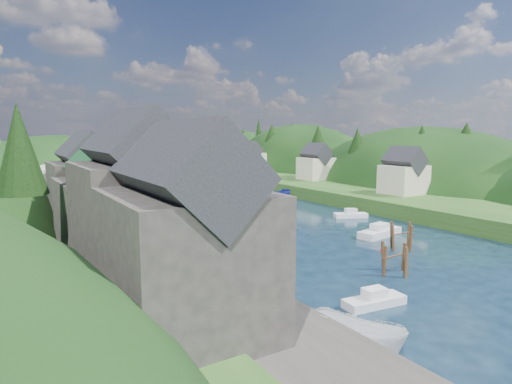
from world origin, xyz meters
TOP-DOWN VIEW (x-y plane):
  - ground at (0.00, 50.00)m, footprint 600.00×600.00m
  - hillside_right at (45.00, 75.00)m, footprint 36.00×245.56m
  - far_hills at (1.22, 174.01)m, footprint 103.00×68.00m
  - hill_trees at (0.06, 65.23)m, footprint 91.96×146.65m
  - quay_left at (-24.00, 20.00)m, footprint 12.00×110.00m
  - terrace_left_grass at (-31.00, 20.00)m, footprint 12.00×110.00m
  - quayside_buildings at (-26.00, 6.39)m, footprint 8.00×35.84m
  - boat_sheds at (-26.00, 39.00)m, footprint 7.00×21.00m
  - terrace_right at (25.00, 40.00)m, footprint 16.00×120.00m
  - right_bank_cottages at (28.00, 48.33)m, footprint 9.00×59.24m
  - piling_cluster_near at (-3.26, -1.43)m, footprint 3.18×2.97m
  - piling_cluster_far at (4.25, 3.90)m, footprint 3.19×2.98m
  - channel_buoy_near at (1.67, 4.20)m, footprint 0.70×0.70m
  - channel_buoy_far at (0.24, 19.26)m, footprint 0.70×0.70m
  - moored_boats at (-1.67, 22.19)m, footprint 34.77×95.36m

SIDE VIEW (x-z plane):
  - far_hills at x=1.22m, z-range -32.80..11.20m
  - hillside_right at x=45.00m, z-range -31.41..16.59m
  - ground at x=0.00m, z-range 0.00..0.00m
  - channel_buoy_near at x=1.67m, z-range -0.07..1.03m
  - channel_buoy_far at x=0.24m, z-range -0.07..1.03m
  - moored_boats at x=-1.67m, z-range -0.52..1.84m
  - quay_left at x=-24.00m, z-range 0.00..2.00m
  - piling_cluster_near at x=-3.26m, z-range -0.57..2.84m
  - terrace_right at x=25.00m, z-range 0.00..2.40m
  - piling_cluster_far at x=4.25m, z-range -0.57..2.99m
  - terrace_left_grass at x=-31.00m, z-range 0.00..2.50m
  - boat_sheds at x=-26.00m, z-range 1.52..9.02m
  - right_bank_cottages at x=28.00m, z-range 1.64..10.05m
  - quayside_buildings at x=-26.00m, z-range 0.64..13.54m
  - hill_trees at x=0.06m, z-range 4.85..17.27m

